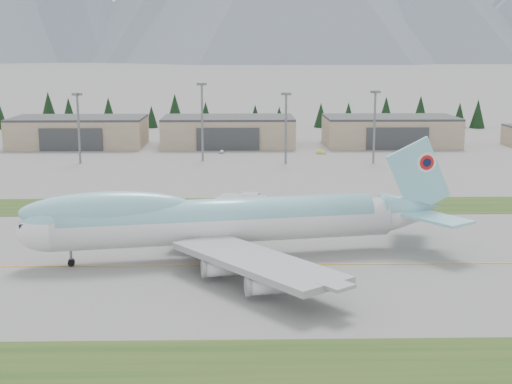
{
  "coord_description": "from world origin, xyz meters",
  "views": [
    {
      "loc": [
        -10.77,
        -112.62,
        34.68
      ],
      "look_at": [
        -7.73,
        21.42,
        8.0
      ],
      "focal_mm": 50.0,
      "sensor_mm": 36.0,
      "label": 1
    }
  ],
  "objects_px": {
    "service_vehicle_b": "(321,154)",
    "hangar_right": "(390,131)",
    "hangar_left": "(79,132)",
    "hangar_center": "(228,131)",
    "service_vehicle_a": "(222,153)",
    "boeing_747_freighter": "(220,220)",
    "service_vehicle_c": "(425,152)"
  },
  "relations": [
    {
      "from": "hangar_center",
      "to": "service_vehicle_b",
      "type": "height_order",
      "value": "hangar_center"
    },
    {
      "from": "service_vehicle_a",
      "to": "service_vehicle_b",
      "type": "relative_size",
      "value": 0.95
    },
    {
      "from": "service_vehicle_b",
      "to": "service_vehicle_a",
      "type": "bearing_deg",
      "value": 105.78
    },
    {
      "from": "hangar_center",
      "to": "service_vehicle_a",
      "type": "distance_m",
      "value": 20.21
    },
    {
      "from": "service_vehicle_a",
      "to": "service_vehicle_b",
      "type": "xyz_separation_m",
      "value": [
        33.95,
        -2.74,
        0.0
      ]
    },
    {
      "from": "hangar_left",
      "to": "hangar_center",
      "type": "xyz_separation_m",
      "value": [
        55.0,
        0.0,
        0.0
      ]
    },
    {
      "from": "hangar_left",
      "to": "service_vehicle_a",
      "type": "relative_size",
      "value": 14.55
    },
    {
      "from": "service_vehicle_b",
      "to": "hangar_right",
      "type": "bearing_deg",
      "value": -31.43
    },
    {
      "from": "service_vehicle_a",
      "to": "hangar_center",
      "type": "bearing_deg",
      "value": 93.73
    },
    {
      "from": "hangar_right",
      "to": "service_vehicle_c",
      "type": "relative_size",
      "value": 12.94
    },
    {
      "from": "boeing_747_freighter",
      "to": "service_vehicle_a",
      "type": "relative_size",
      "value": 23.04
    },
    {
      "from": "service_vehicle_a",
      "to": "service_vehicle_b",
      "type": "distance_m",
      "value": 34.06
    },
    {
      "from": "hangar_right",
      "to": "service_vehicle_a",
      "type": "relative_size",
      "value": 14.55
    },
    {
      "from": "hangar_center",
      "to": "service_vehicle_a",
      "type": "relative_size",
      "value": 14.55
    },
    {
      "from": "boeing_747_freighter",
      "to": "service_vehicle_b",
      "type": "distance_m",
      "value": 127.21
    },
    {
      "from": "hangar_center",
      "to": "service_vehicle_a",
      "type": "bearing_deg",
      "value": -96.1
    },
    {
      "from": "service_vehicle_b",
      "to": "service_vehicle_c",
      "type": "distance_m",
      "value": 36.87
    },
    {
      "from": "hangar_center",
      "to": "service_vehicle_c",
      "type": "xyz_separation_m",
      "value": [
        68.58,
        -18.55,
        -5.39
      ]
    },
    {
      "from": "hangar_left",
      "to": "service_vehicle_a",
      "type": "bearing_deg",
      "value": -20.09
    },
    {
      "from": "boeing_747_freighter",
      "to": "hangar_right",
      "type": "bearing_deg",
      "value": 57.88
    },
    {
      "from": "hangar_left",
      "to": "hangar_center",
      "type": "distance_m",
      "value": 55.0
    },
    {
      "from": "service_vehicle_c",
      "to": "service_vehicle_a",
      "type": "bearing_deg",
      "value": -151.42
    },
    {
      "from": "service_vehicle_c",
      "to": "service_vehicle_b",
      "type": "bearing_deg",
      "value": -146.55
    },
    {
      "from": "boeing_747_freighter",
      "to": "hangar_right",
      "type": "height_order",
      "value": "boeing_747_freighter"
    },
    {
      "from": "hangar_left",
      "to": "hangar_center",
      "type": "relative_size",
      "value": 1.0
    },
    {
      "from": "hangar_center",
      "to": "service_vehicle_c",
      "type": "relative_size",
      "value": 12.94
    },
    {
      "from": "boeing_747_freighter",
      "to": "hangar_right",
      "type": "distance_m",
      "value": 156.88
    },
    {
      "from": "hangar_left",
      "to": "service_vehicle_b",
      "type": "xyz_separation_m",
      "value": [
        86.88,
        -22.1,
        -5.39
      ]
    },
    {
      "from": "hangar_right",
      "to": "service_vehicle_a",
      "type": "height_order",
      "value": "hangar_right"
    },
    {
      "from": "service_vehicle_c",
      "to": "hangar_right",
      "type": "bearing_deg",
      "value": 142.75
    },
    {
      "from": "boeing_747_freighter",
      "to": "hangar_center",
      "type": "bearing_deg",
      "value": 80.37
    },
    {
      "from": "boeing_747_freighter",
      "to": "service_vehicle_b",
      "type": "height_order",
      "value": "boeing_747_freighter"
    }
  ]
}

